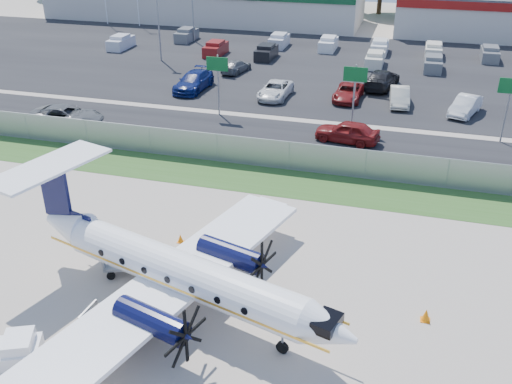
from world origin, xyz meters
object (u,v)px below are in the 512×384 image
(baggage_cart_near, at_px, (110,325))
(baggage_cart_far, at_px, (129,262))
(aircraft, at_px, (176,270))
(pushback_tug, at_px, (10,352))

(baggage_cart_near, xyz_separation_m, baggage_cart_far, (-1.35, 4.31, 0.03))
(aircraft, xyz_separation_m, baggage_cart_near, (-2.03, -2.37, -1.49))
(pushback_tug, distance_m, baggage_cart_far, 7.04)
(aircraft, height_order, baggage_cart_far, aircraft)
(aircraft, bearing_deg, baggage_cart_near, -130.58)
(aircraft, relative_size, pushback_tug, 5.97)
(baggage_cart_near, bearing_deg, baggage_cart_far, 107.40)
(aircraft, distance_m, baggage_cart_far, 4.16)
(baggage_cart_near, height_order, baggage_cart_far, baggage_cart_far)
(aircraft, distance_m, baggage_cart_near, 3.46)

